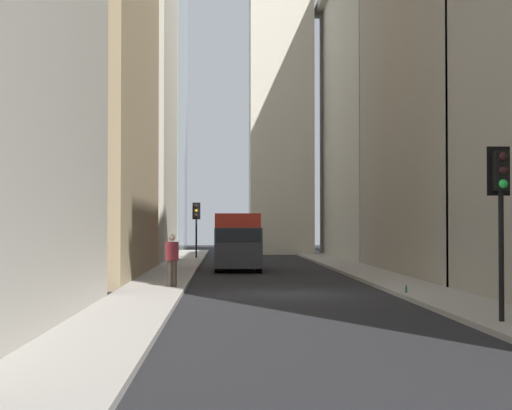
# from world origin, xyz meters

# --- Properties ---
(ground_plane) EXTENTS (135.00, 135.00, 0.00)m
(ground_plane) POSITION_xyz_m (0.00, 0.00, 0.00)
(ground_plane) COLOR black
(sidewalk_right) EXTENTS (90.00, 2.20, 0.14)m
(sidewalk_right) POSITION_xyz_m (0.00, 4.50, 0.07)
(sidewalk_right) COLOR gray
(sidewalk_right) RESTS_ON ground_plane
(sidewalk_left) EXTENTS (90.00, 2.20, 0.14)m
(sidewalk_left) POSITION_xyz_m (0.00, -4.50, 0.07)
(sidewalk_left) COLOR gray
(sidewalk_left) RESTS_ON ground_plane
(building_left_far) EXTENTS (19.66, 10.50, 21.94)m
(building_left_far) POSITION_xyz_m (29.56, -10.59, 10.98)
(building_left_far) COLOR #B7B2A5
(building_left_far) RESTS_ON ground_plane
(building_left_midfar) EXTENTS (18.66, 10.00, 23.36)m
(building_left_midfar) POSITION_xyz_m (10.15, -10.60, 11.68)
(building_left_midfar) COLOR gray
(building_left_midfar) RESTS_ON ground_plane
(building_right_far) EXTENTS (14.46, 10.00, 23.03)m
(building_right_far) POSITION_xyz_m (28.74, 10.60, 11.51)
(building_right_far) COLOR beige
(building_right_far) RESTS_ON ground_plane
(church_spire) EXTENTS (5.39, 5.39, 36.13)m
(church_spire) POSITION_xyz_m (38.76, -2.41, 18.91)
(church_spire) COLOR beige
(church_spire) RESTS_ON ground_plane
(delivery_truck) EXTENTS (6.46, 2.25, 2.84)m
(delivery_truck) POSITION_xyz_m (14.55, 1.40, 1.46)
(delivery_truck) COLOR red
(delivery_truck) RESTS_ON ground_plane
(sedan_silver) EXTENTS (4.30, 1.78, 1.42)m
(sedan_silver) POSITION_xyz_m (25.86, 1.40, 0.66)
(sedan_silver) COLOR #B7BABF
(sedan_silver) RESTS_ON ground_plane
(traffic_light_foreground) EXTENTS (0.43, 0.52, 3.88)m
(traffic_light_foreground) POSITION_xyz_m (-9.28, -4.06, 2.99)
(traffic_light_foreground) COLOR black
(traffic_light_foreground) RESTS_ON sidewalk_left
(traffic_light_midblock) EXTENTS (0.43, 0.52, 3.61)m
(traffic_light_midblock) POSITION_xyz_m (27.29, 3.89, 2.79)
(traffic_light_midblock) COLOR black
(traffic_light_midblock) RESTS_ON sidewalk_right
(pedestrian) EXTENTS (0.26, 0.44, 1.81)m
(pedestrian) POSITION_xyz_m (1.48, 3.86, 1.13)
(pedestrian) COLOR #473D33
(pedestrian) RESTS_ON sidewalk_right
(discarded_bottle) EXTENTS (0.07, 0.07, 0.27)m
(discarded_bottle) POSITION_xyz_m (-1.47, -3.64, 0.25)
(discarded_bottle) COLOR #236033
(discarded_bottle) RESTS_ON sidewalk_left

